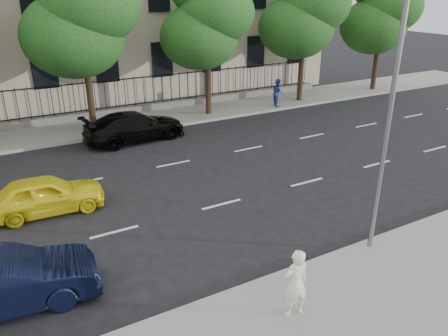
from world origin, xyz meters
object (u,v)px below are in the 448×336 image
object	(u,v)px
street_light	(379,78)
yellow_taxi	(45,195)
black_sedan	(135,126)
navy_sedan	(1,283)
woman_near	(295,283)

from	to	relation	value
street_light	yellow_taxi	xyz separation A→B (m)	(-8.16, 6.79, -4.47)
black_sedan	navy_sedan	bearing A→B (deg)	142.62
street_light	woman_near	distance (m)	5.91
black_sedan	woman_near	distance (m)	14.53
woman_near	black_sedan	bearing A→B (deg)	-90.66
navy_sedan	woman_near	world-z (taller)	woman_near
black_sedan	woman_near	bearing A→B (deg)	171.99
navy_sedan	woman_near	xyz separation A→B (m)	(6.02, -3.81, 0.29)
navy_sedan	woman_near	distance (m)	7.13
yellow_taxi	black_sedan	bearing A→B (deg)	-37.75
street_light	yellow_taxi	size ratio (longest dim) A/B	2.03
navy_sedan	woman_near	bearing A→B (deg)	-117.25
black_sedan	woman_near	xyz separation A→B (m)	(-0.94, -14.50, 0.29)
street_light	woman_near	size ratio (longest dim) A/B	4.49
navy_sedan	yellow_taxi	bearing A→B (deg)	-14.88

